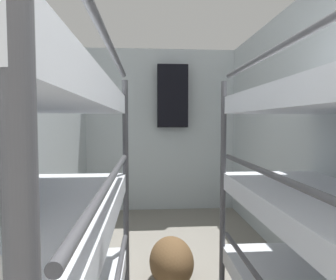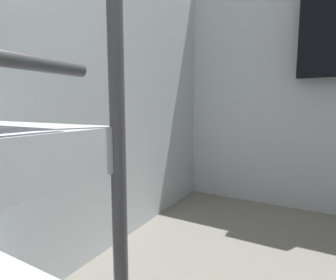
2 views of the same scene
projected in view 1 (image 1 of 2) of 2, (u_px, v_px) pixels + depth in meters
name	position (u px, v px, depth m)	size (l,w,h in m)	color
wall_left	(14.00, 140.00, 2.06)	(0.06, 4.76, 2.39)	silver
wall_right	(328.00, 139.00, 2.22)	(0.06, 4.76, 2.39)	silver
wall_back	(161.00, 130.00, 4.48)	(2.32, 0.06, 2.39)	silver
bunk_stack_left_near	(22.00, 230.00, 1.23)	(0.75, 1.93, 1.67)	#4C4C51
duffel_bag	(171.00, 261.00, 2.45)	(0.36, 0.55, 0.36)	brown
hanging_coat	(173.00, 96.00, 4.31)	(0.44, 0.12, 0.90)	black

